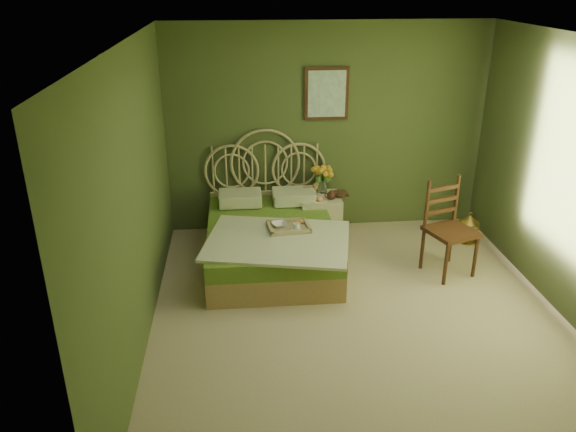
{
  "coord_description": "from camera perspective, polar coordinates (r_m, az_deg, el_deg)",
  "views": [
    {
      "loc": [
        -1.11,
        -4.53,
        3.09
      ],
      "look_at": [
        -0.6,
        1.0,
        0.68
      ],
      "focal_mm": 35.0,
      "sensor_mm": 36.0,
      "label": 1
    }
  ],
  "objects": [
    {
      "name": "nightstand",
      "position": [
        7.07,
        3.28,
        0.58
      ],
      "size": [
        0.5,
        0.5,
        0.98
      ],
      "color": "beige",
      "rests_on": "floor"
    },
    {
      "name": "book_upper",
      "position": [
        7.02,
        4.72,
        2.35
      ],
      "size": [
        0.22,
        0.25,
        0.02
      ],
      "primitive_type": "imported",
      "rotation": [
        0.0,
        0.0,
        -0.43
      ],
      "color": "#472819",
      "rests_on": "nightstand"
    },
    {
      "name": "floor",
      "position": [
        5.6,
        7.22,
        -10.29
      ],
      "size": [
        4.5,
        4.5,
        0.0
      ],
      "primitive_type": "plane",
      "color": "#CCB393",
      "rests_on": "ground"
    },
    {
      "name": "wall_art",
      "position": [
        6.98,
        3.95,
        12.29
      ],
      "size": [
        0.54,
        0.04,
        0.64
      ],
      "color": "#311A0D",
      "rests_on": "wall_back"
    },
    {
      "name": "birdcage",
      "position": [
        7.32,
        17.85,
        -1.27
      ],
      "size": [
        0.23,
        0.23,
        0.36
      ],
      "rotation": [
        0.0,
        0.0,
        -0.28
      ],
      "color": "gold",
      "rests_on": "floor"
    },
    {
      "name": "book_lower",
      "position": [
        7.02,
        4.72,
        2.21
      ],
      "size": [
        0.19,
        0.24,
        0.02
      ],
      "primitive_type": "imported",
      "rotation": [
        0.0,
        0.0,
        0.12
      ],
      "color": "#381E0F",
      "rests_on": "nightstand"
    },
    {
      "name": "wall_left",
      "position": [
        4.96,
        -15.2,
        1.38
      ],
      "size": [
        0.0,
        4.5,
        4.5
      ],
      "primitive_type": "plane",
      "rotation": [
        1.57,
        0.0,
        1.57
      ],
      "color": "#4A552D",
      "rests_on": "floor"
    },
    {
      "name": "cereal_bowl",
      "position": [
        6.22,
        -0.88,
        -0.87
      ],
      "size": [
        0.2,
        0.2,
        0.04
      ],
      "primitive_type": "imported",
      "rotation": [
        0.0,
        0.0,
        0.23
      ],
      "color": "white",
      "rests_on": "bed"
    },
    {
      "name": "ceiling",
      "position": [
        4.7,
        8.88,
        17.15
      ],
      "size": [
        4.5,
        4.5,
        0.0
      ],
      "primitive_type": "plane",
      "rotation": [
        3.14,
        0.0,
        0.0
      ],
      "color": "silver",
      "rests_on": "wall_back"
    },
    {
      "name": "wall_back",
      "position": [
        7.11,
        3.97,
        8.77
      ],
      "size": [
        4.0,
        0.0,
        4.0
      ],
      "primitive_type": "plane",
      "rotation": [
        1.57,
        0.0,
        0.0
      ],
      "color": "#4A552D",
      "rests_on": "floor"
    },
    {
      "name": "coffee_cup",
      "position": [
        6.13,
        0.87,
        -1.09
      ],
      "size": [
        0.09,
        0.09,
        0.07
      ],
      "primitive_type": "imported",
      "rotation": [
        0.0,
        0.0,
        0.14
      ],
      "color": "white",
      "rests_on": "bed"
    },
    {
      "name": "bed",
      "position": [
        6.47,
        -1.78,
        -2.21
      ],
      "size": [
        1.69,
        2.14,
        1.32
      ],
      "color": "tan",
      "rests_on": "floor"
    },
    {
      "name": "chair",
      "position": [
        6.41,
        16.05,
        -0.51
      ],
      "size": [
        0.6,
        0.6,
        1.06
      ],
      "rotation": [
        0.0,
        0.0,
        0.35
      ],
      "color": "#311A0D",
      "rests_on": "floor"
    }
  ]
}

